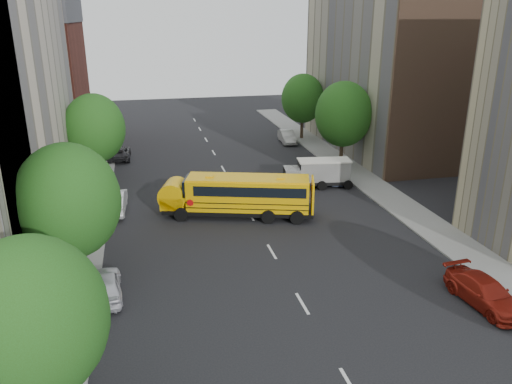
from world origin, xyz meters
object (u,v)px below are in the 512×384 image
object	(u,v)px
school_bus	(237,194)
parked_car_3	(485,292)
safari_truck	(318,172)
street_tree_2	(95,128)
parked_car_4	(334,172)
parked_car_0	(105,285)
street_tree_1	(68,201)
parked_car_5	(287,137)
street_tree_0	(31,320)
parked_car_1	(114,201)
street_tree_4	(344,114)
street_tree_5	(303,98)
parked_car_2	(119,153)

from	to	relation	value
school_bus	parked_car_3	world-z (taller)	school_bus
safari_truck	street_tree_2	bearing A→B (deg)	172.85
parked_car_3	parked_car_4	world-z (taller)	parked_car_4
parked_car_0	street_tree_1	bearing A→B (deg)	-42.55
school_bus	parked_car_5	bearing A→B (deg)	81.38
street_tree_0	parked_car_1	world-z (taller)	street_tree_0
parked_car_0	parked_car_5	xyz separation A→B (m)	(18.40, 29.63, 0.01)
parked_car_0	street_tree_4	bearing A→B (deg)	-140.96
street_tree_5	parked_car_2	world-z (taller)	street_tree_5
school_bus	parked_car_4	distance (m)	11.51
parked_car_4	parked_car_5	world-z (taller)	parked_car_4
street_tree_4	parked_car_3	size ratio (longest dim) A/B	1.74
street_tree_5	parked_car_1	size ratio (longest dim) A/B	1.56
street_tree_1	parked_car_1	xyz separation A→B (m)	(1.40, 11.11, -4.16)
street_tree_5	parked_car_4	distance (m)	16.39
street_tree_4	street_tree_5	world-z (taller)	street_tree_4
street_tree_5	parked_car_0	distance (m)	37.54
safari_truck	street_tree_5	bearing A→B (deg)	84.59
street_tree_0	parked_car_4	xyz separation A→B (m)	(19.80, 24.25, -3.88)
safari_truck	parked_car_5	size ratio (longest dim) A/B	1.33
parked_car_1	street_tree_0	bearing A→B (deg)	88.86
street_tree_0	street_tree_2	world-z (taller)	street_tree_2
street_tree_2	street_tree_5	distance (m)	25.06
parked_car_4	safari_truck	bearing A→B (deg)	-144.30
safari_truck	parked_car_5	bearing A→B (deg)	91.24
street_tree_1	school_bus	xyz separation A→B (m)	(10.05, 8.19, -3.27)
street_tree_2	parked_car_5	size ratio (longest dim) A/B	1.82
parked_car_3	street_tree_0	bearing A→B (deg)	-174.15
street_tree_2	street_tree_5	world-z (taller)	street_tree_2
safari_truck	parked_car_4	bearing A→B (deg)	39.51
street_tree_5	parked_car_2	distance (m)	21.42
parked_car_0	parked_car_1	bearing A→B (deg)	-93.83
street_tree_1	parked_car_2	distance (m)	26.14
street_tree_2	parked_car_3	distance (m)	31.46
street_tree_4	school_bus	xyz separation A→B (m)	(-11.95, -9.81, -3.40)
parked_car_0	parked_car_5	world-z (taller)	parked_car_5
street_tree_0	parked_car_2	xyz separation A→B (m)	(1.40, 35.75, -3.99)
street_tree_0	school_bus	size ratio (longest dim) A/B	0.68
parked_car_4	parked_car_3	bearing A→B (deg)	-85.80
parked_car_3	parked_car_4	size ratio (longest dim) A/B	1.04
street_tree_2	safari_truck	size ratio (longest dim) A/B	1.37
street_tree_5	school_bus	bearing A→B (deg)	-118.72
parked_car_1	parked_car_4	distance (m)	18.67
safari_truck	parked_car_2	size ratio (longest dim) A/B	1.21
street_tree_2	parked_car_1	size ratio (longest dim) A/B	1.60
street_tree_2	parked_car_1	bearing A→B (deg)	-78.52
street_tree_2	safari_truck	xyz separation A→B (m)	(17.97, -4.87, -3.60)
parked_car_0	parked_car_3	bearing A→B (deg)	161.06
parked_car_1	parked_car_4	xyz separation A→B (m)	(18.40, 3.14, -0.03)
street_tree_5	parked_car_1	xyz separation A→B (m)	(-20.60, -18.89, -3.91)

